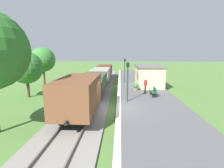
{
  "coord_description": "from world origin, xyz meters",
  "views": [
    {
      "loc": [
        0.5,
        -12.96,
        4.68
      ],
      "look_at": [
        -0.31,
        3.59,
        1.57
      ],
      "focal_mm": 26.64,
      "sensor_mm": 36.0,
      "label": 1
    }
  ],
  "objects": [
    {
      "name": "rail_near",
      "position": [
        -1.68,
        0.0,
        0.19
      ],
      "size": [
        0.07,
        60.0,
        0.14
      ],
      "primitive_type": "cube",
      "color": "slate",
      "rests_on": "track_ballast"
    },
    {
      "name": "tree_trackside_mid",
      "position": [
        -9.3,
        3.91,
        3.15
      ],
      "size": [
        3.35,
        3.35,
        4.84
      ],
      "color": "#4C3823",
      "rests_on": "ground"
    },
    {
      "name": "station_hut",
      "position": [
        4.4,
        9.85,
        1.65
      ],
      "size": [
        3.5,
        5.8,
        2.78
      ],
      "color": "beige",
      "rests_on": "platform_slab"
    },
    {
      "name": "bench_near_hut",
      "position": [
        4.0,
        4.04,
        0.72
      ],
      "size": [
        0.42,
        1.5,
        0.91
      ],
      "color": "#1E4C2D",
      "rests_on": "platform_slab"
    },
    {
      "name": "freight_train",
      "position": [
        -2.4,
        7.57,
        1.48
      ],
      "size": [
        2.5,
        26.0,
        2.72
      ],
      "color": "brown",
      "rests_on": "rail_near"
    },
    {
      "name": "track_ballast",
      "position": [
        -2.4,
        0.0,
        0.06
      ],
      "size": [
        3.8,
        60.0,
        0.12
      ],
      "primitive_type": "cube",
      "color": "gray",
      "rests_on": "ground"
    },
    {
      "name": "lamp_post_near",
      "position": [
        1.18,
        1.92,
        2.8
      ],
      "size": [
        0.28,
        0.28,
        3.7
      ],
      "color": "#193823",
      "rests_on": "platform_slab"
    },
    {
      "name": "platform_edge_stripe",
      "position": [
        0.4,
        0.0,
        0.25
      ],
      "size": [
        0.36,
        60.0,
        0.01
      ],
      "primitive_type": "cube",
      "color": "silver",
      "rests_on": "platform_slab"
    },
    {
      "name": "lamp_post_far",
      "position": [
        1.18,
        11.86,
        2.8
      ],
      "size": [
        0.28,
        0.28,
        3.7
      ],
      "color": "#193823",
      "rests_on": "platform_slab"
    },
    {
      "name": "rail_far",
      "position": [
        -3.12,
        0.0,
        0.19
      ],
      "size": [
        0.07,
        60.0,
        0.14
      ],
      "primitive_type": "cube",
      "color": "slate",
      "rests_on": "track_ballast"
    },
    {
      "name": "person_waiting",
      "position": [
        3.3,
        5.15,
        1.18
      ],
      "size": [
        0.38,
        0.45,
        1.71
      ],
      "rotation": [
        0.0,
        0.0,
        2.68
      ],
      "color": "#38332D",
      "rests_on": "platform_slab"
    },
    {
      "name": "ground_plane",
      "position": [
        0.0,
        0.0,
        0.0
      ],
      "size": [
        160.0,
        160.0,
        0.0
      ],
      "primitive_type": "plane",
      "color": "#517A38"
    },
    {
      "name": "platform_slab",
      "position": [
        3.2,
        0.0,
        0.12
      ],
      "size": [
        6.0,
        60.0,
        0.25
      ],
      "primitive_type": "cube",
      "color": "#565659",
      "rests_on": "ground"
    },
    {
      "name": "tree_trackside_far",
      "position": [
        -10.05,
        9.4,
        3.77
      ],
      "size": [
        3.32,
        3.32,
        5.44
      ],
      "color": "#4C3823",
      "rests_on": "ground"
    },
    {
      "name": "potted_planter",
      "position": [
        2.38,
        6.51,
        0.72
      ],
      "size": [
        0.64,
        0.64,
        0.92
      ],
      "color": "slate",
      "rests_on": "platform_slab"
    }
  ]
}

